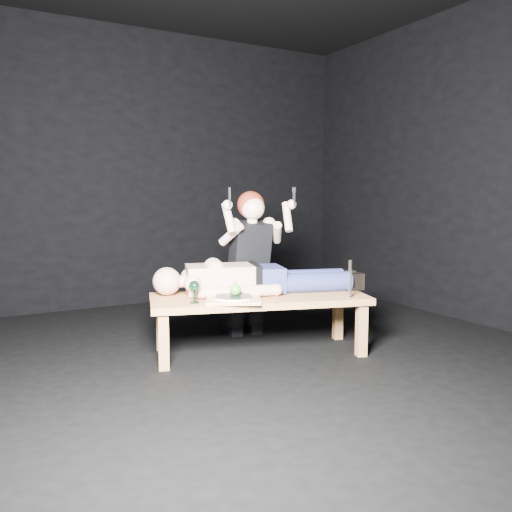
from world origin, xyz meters
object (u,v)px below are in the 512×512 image
Objects in this scene: lying_man at (261,275)px; carving_knife at (350,279)px; table at (259,324)px; goblet at (194,292)px; serving_tray at (233,300)px; kneeling_woman at (246,262)px.

carving_knife is (0.47, -0.52, 0.00)m from lying_man.
lying_man is at bearing 70.60° from table.
serving_tray is at bearing -21.25° from goblet.
carving_knife is at bearing -18.52° from table.
kneeling_woman reaches higher than lying_man.
carving_knife is (1.10, -0.38, 0.06)m from goblet.
goblet is at bearing -138.10° from kneeling_woman.
kneeling_woman is 0.87m from goblet.
kneeling_woman is (0.16, 0.50, 0.42)m from table.
table is at bearing -109.40° from lying_man.
goblet is (-0.63, -0.14, -0.06)m from lying_man.
serving_tray is 2.40× the size of goblet.
goblet is at bearing 177.74° from carving_knife.
carving_knife is at bearing -60.36° from kneeling_woman.
kneeling_woman is 0.78m from serving_tray.
table is at bearing 161.48° from carving_knife.
carving_knife reaches higher than serving_tray.
goblet reaches higher than table.
serving_tray is at bearing -129.95° from lying_man.
lying_man reaches higher than table.
table is 0.78m from carving_knife.
carving_knife is at bearing -18.25° from serving_tray.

